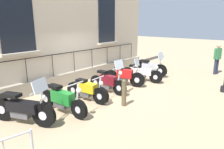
# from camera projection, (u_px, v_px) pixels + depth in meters

# --- Properties ---
(ground_plane) EXTENTS (60.00, 60.00, 0.00)m
(ground_plane) POSITION_uv_depth(u_px,v_px,m) (103.00, 91.00, 8.80)
(ground_plane) COLOR tan
(building_facade) EXTENTS (0.82, 11.27, 7.23)m
(building_facade) POSITION_uv_depth(u_px,v_px,m) (66.00, 7.00, 9.30)
(building_facade) COLOR beige
(building_facade) RESTS_ON ground_plane
(motorcycle_black) EXTENTS (2.00, 1.04, 1.39)m
(motorcycle_black) POSITION_uv_depth(u_px,v_px,m) (23.00, 109.00, 5.87)
(motorcycle_black) COLOR black
(motorcycle_black) RESTS_ON ground_plane
(motorcycle_green) EXTENTS (2.15, 0.62, 1.12)m
(motorcycle_green) POSITION_uv_depth(u_px,v_px,m) (62.00, 100.00, 6.59)
(motorcycle_green) COLOR black
(motorcycle_green) RESTS_ON ground_plane
(motorcycle_yellow) EXTENTS (1.89, 0.66, 0.98)m
(motorcycle_yellow) POSITION_uv_depth(u_px,v_px,m) (87.00, 91.00, 7.62)
(motorcycle_yellow) COLOR black
(motorcycle_yellow) RESTS_ON ground_plane
(motorcycle_maroon) EXTENTS (1.88, 0.60, 1.44)m
(motorcycle_maroon) POSITION_uv_depth(u_px,v_px,m) (108.00, 82.00, 8.50)
(motorcycle_maroon) COLOR black
(motorcycle_maroon) RESTS_ON ground_plane
(motorcycle_red) EXTENTS (1.91, 0.78, 1.32)m
(motorcycle_red) POSITION_uv_depth(u_px,v_px,m) (124.00, 76.00, 9.43)
(motorcycle_red) COLOR black
(motorcycle_red) RESTS_ON ground_plane
(motorcycle_white) EXTENTS (2.12, 0.63, 0.97)m
(motorcycle_white) POSITION_uv_depth(u_px,v_px,m) (141.00, 73.00, 10.16)
(motorcycle_white) COLOR black
(motorcycle_white) RESTS_ON ground_plane
(motorcycle_silver) EXTENTS (1.98, 0.73, 1.32)m
(motorcycle_silver) POSITION_uv_depth(u_px,v_px,m) (150.00, 68.00, 11.20)
(motorcycle_silver) COLOR black
(motorcycle_silver) RESTS_ON ground_plane
(bollard) EXTENTS (0.17, 0.17, 0.96)m
(bollard) POSITION_uv_depth(u_px,v_px,m) (124.00, 93.00, 7.13)
(bollard) COLOR brown
(bollard) RESTS_ON ground_plane
(pedestrian_standing) EXTENTS (0.34, 0.50, 1.71)m
(pedestrian_standing) POSITION_uv_depth(u_px,v_px,m) (217.00, 57.00, 11.35)
(pedestrian_standing) COLOR #23283D
(pedestrian_standing) RESTS_ON ground_plane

